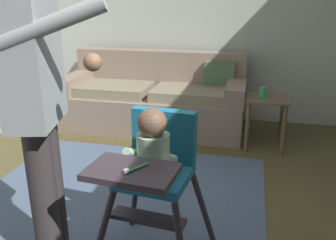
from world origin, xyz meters
TOP-DOWN VIEW (x-y plane):
  - ground at (0.00, 0.00)m, footprint 5.64×6.57m
  - wall_far at (0.00, 2.51)m, footprint 4.84×0.06m
  - area_rug at (-0.21, -0.16)m, footprint 2.16×2.92m
  - couch at (-0.37, 1.99)m, footprint 2.07×0.86m
  - high_chair at (0.24, -0.25)m, footprint 0.66×0.77m
  - adult_standing at (-0.32, -0.38)m, footprint 0.59×0.50m
  - side_table at (0.87, 1.64)m, footprint 0.40×0.40m
  - sippy_cup at (0.82, 1.64)m, footprint 0.07×0.07m

SIDE VIEW (x-z plane):
  - ground at x=0.00m, z-range -0.10..0.00m
  - area_rug at x=-0.21m, z-range 0.00..0.01m
  - couch at x=-0.37m, z-range -0.10..0.76m
  - side_table at x=0.87m, z-range 0.12..0.64m
  - sippy_cup at x=0.82m, z-range 0.52..0.62m
  - high_chair at x=0.24m, z-range 0.17..1.10m
  - adult_standing at x=-0.32m, z-range 0.11..1.78m
  - wall_far at x=0.00m, z-range 0.00..2.76m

